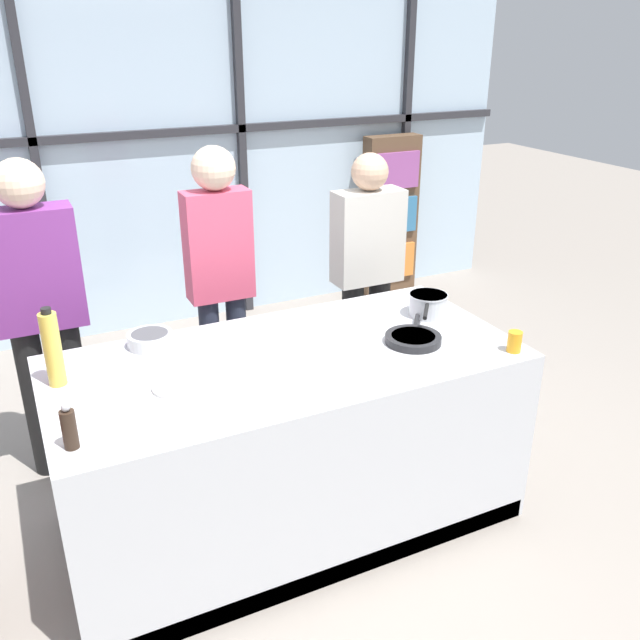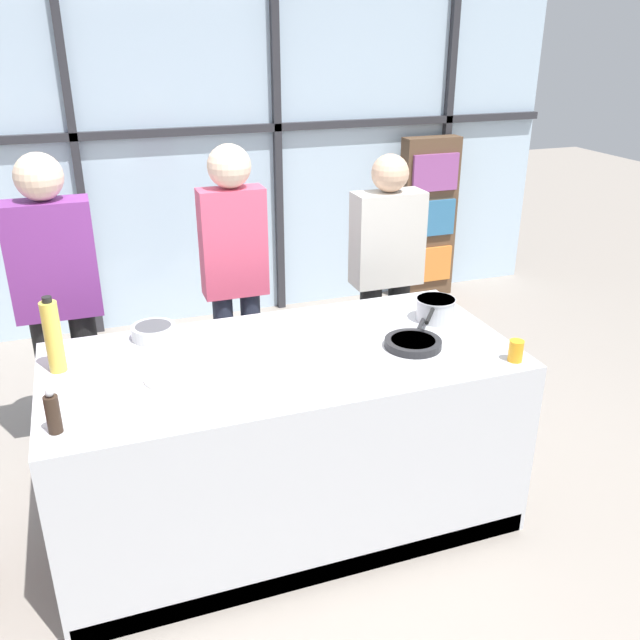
% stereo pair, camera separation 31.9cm
% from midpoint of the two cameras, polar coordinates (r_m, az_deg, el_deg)
% --- Properties ---
extents(ground_plane, '(18.00, 18.00, 0.00)m').
position_cam_midpoint_polar(ground_plane, '(3.57, -5.20, -16.15)').
color(ground_plane, gray).
extents(back_window_wall, '(6.40, 0.10, 2.80)m').
position_cam_midpoint_polar(back_window_wall, '(5.46, -16.32, 13.42)').
color(back_window_wall, silver).
rests_on(back_window_wall, ground_plane).
extents(bookshelf, '(0.50, 0.19, 1.42)m').
position_cam_midpoint_polar(bookshelf, '(6.14, 4.45, 8.67)').
color(bookshelf, brown).
rests_on(bookshelf, ground_plane).
extents(demo_island, '(2.12, 1.01, 0.90)m').
position_cam_midpoint_polar(demo_island, '(3.30, -5.45, -10.14)').
color(demo_island, silver).
rests_on(demo_island, ground_plane).
extents(spectator_far_left, '(0.44, 0.24, 1.71)m').
position_cam_midpoint_polar(spectator_far_left, '(3.78, -24.80, 1.19)').
color(spectator_far_left, black).
rests_on(spectator_far_left, ground_plane).
extents(spectator_center_left, '(0.36, 0.24, 1.70)m').
position_cam_midpoint_polar(spectator_center_left, '(3.88, -10.79, 3.99)').
color(spectator_center_left, '#232838').
rests_on(spectator_center_left, ground_plane).
extents(spectator_center_right, '(0.43, 0.22, 1.59)m').
position_cam_midpoint_polar(spectator_center_right, '(4.24, 1.84, 4.60)').
color(spectator_center_right, black).
rests_on(spectator_center_right, ground_plane).
extents(frying_pan, '(0.35, 0.41, 0.04)m').
position_cam_midpoint_polar(frying_pan, '(3.21, 5.06, -1.57)').
color(frying_pan, '#232326').
rests_on(frying_pan, demo_island).
extents(saucepan, '(0.27, 0.32, 0.12)m').
position_cam_midpoint_polar(saucepan, '(3.49, 6.51, 1.29)').
color(saucepan, silver).
rests_on(saucepan, demo_island).
extents(white_plate, '(0.24, 0.24, 0.01)m').
position_cam_midpoint_polar(white_plate, '(2.91, -14.76, -5.40)').
color(white_plate, white).
rests_on(white_plate, demo_island).
extents(mixing_bowl, '(0.21, 0.21, 0.06)m').
position_cam_midpoint_polar(mixing_bowl, '(3.29, -16.85, -1.60)').
color(mixing_bowl, silver).
rests_on(mixing_bowl, demo_island).
extents(oil_bottle, '(0.07, 0.07, 0.34)m').
position_cam_midpoint_polar(oil_bottle, '(3.03, -24.46, -2.29)').
color(oil_bottle, '#E0CC4C').
rests_on(oil_bottle, demo_island).
extents(pepper_grinder, '(0.05, 0.05, 0.18)m').
position_cam_midpoint_polar(pepper_grinder, '(2.61, -23.76, -8.43)').
color(pepper_grinder, '#332319').
rests_on(pepper_grinder, demo_island).
extents(juice_glass_near, '(0.07, 0.07, 0.10)m').
position_cam_midpoint_polar(juice_glass_near, '(3.17, 13.34, -1.85)').
color(juice_glass_near, orange).
rests_on(juice_glass_near, demo_island).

